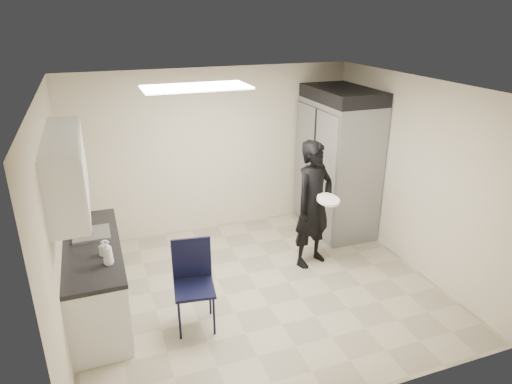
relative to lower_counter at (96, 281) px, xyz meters
name	(u,v)px	position (x,y,z in m)	size (l,w,h in m)	color
floor	(258,289)	(1.95, -0.20, -0.43)	(4.50, 4.50, 0.00)	tan
ceiling	(258,87)	(1.95, -0.20, 2.17)	(4.50, 4.50, 0.00)	white
back_wall	(214,151)	(1.95, 1.80, 0.87)	(4.50, 4.50, 0.00)	beige
left_wall	(56,225)	(-0.30, -0.20, 0.87)	(4.00, 4.00, 0.00)	beige
right_wall	(413,175)	(4.20, -0.20, 0.87)	(4.00, 4.00, 0.00)	beige
ceiling_panel	(196,87)	(1.35, 0.20, 2.14)	(1.20, 0.60, 0.02)	white
lower_counter	(96,281)	(0.00, 0.00, 0.00)	(0.60, 1.90, 0.86)	silver
countertop	(91,247)	(0.00, 0.00, 0.46)	(0.64, 1.95, 0.05)	black
sink	(92,238)	(0.02, 0.25, 0.44)	(0.42, 0.40, 0.14)	gray
faucet	(72,229)	(-0.18, 0.25, 0.59)	(0.02, 0.02, 0.24)	silver
upper_cabinets	(66,170)	(-0.13, 0.00, 1.40)	(0.35, 1.80, 0.75)	silver
towel_dispenser	(65,158)	(-0.19, 1.15, 1.19)	(0.22, 0.30, 0.35)	black
notice_sticker_left	(58,228)	(-0.29, -0.10, 0.79)	(0.00, 0.12, 0.07)	yellow
notice_sticker_right	(59,224)	(-0.29, 0.10, 0.75)	(0.00, 0.12, 0.07)	yellow
commercial_fridge	(338,167)	(3.78, 1.07, 0.62)	(0.80, 1.35, 2.10)	gray
fridge_compressor	(343,95)	(3.78, 1.07, 1.77)	(0.80, 1.35, 0.20)	black
folding_chair	(194,289)	(1.03, -0.66, 0.07)	(0.44, 0.44, 0.99)	black
man_tuxedo	(314,205)	(2.91, 0.18, 0.47)	(0.66, 0.44, 1.80)	black
bucket_lid	(328,200)	(3.00, -0.05, 0.62)	(0.31, 0.31, 0.04)	silver
soap_bottle_a	(108,252)	(0.17, -0.51, 0.62)	(0.11, 0.11, 0.28)	white
soap_bottle_b	(104,248)	(0.14, -0.30, 0.57)	(0.08, 0.08, 0.18)	#AEACB8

